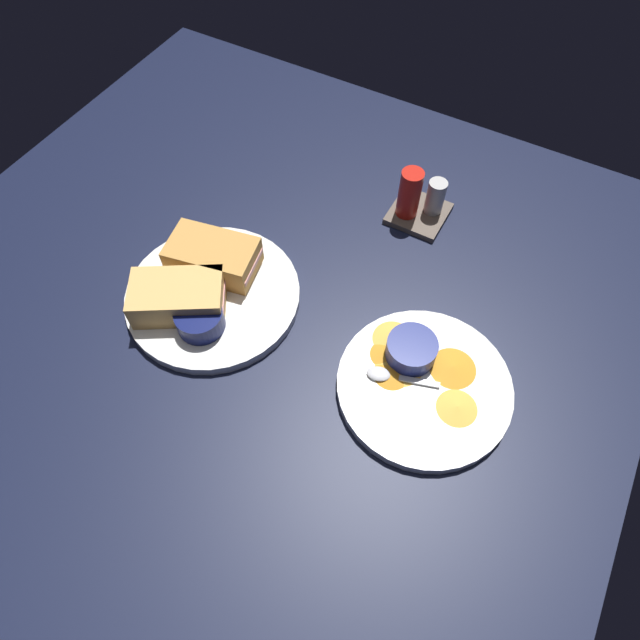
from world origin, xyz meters
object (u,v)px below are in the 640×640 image
plate_sandwich_main (213,296)px  ramekin_light_gravy (411,349)px  spoon_by_gravy_ramekin (388,376)px  condiment_caddy (418,201)px  spoon_by_dark_ramekin (210,293)px  ramekin_dark_sauce (200,319)px  plate_chips_companion (424,386)px  sandwich_half_near (213,256)px  sandwich_half_far (178,297)px

plate_sandwich_main → ramekin_light_gravy: bearing=8.4°
spoon_by_gravy_ramekin → condiment_caddy: size_ratio=1.04×
spoon_by_dark_ramekin → condiment_caddy: 36.60cm
ramekin_dark_sauce → ramekin_light_gravy: same height
plate_chips_companion → ramekin_light_gravy: ramekin_light_gravy is taller
plate_chips_companion → condiment_caddy: condiment_caddy is taller
spoon_by_dark_ramekin → ramekin_light_gravy: size_ratio=1.40×
ramekin_dark_sauce → spoon_by_dark_ramekin: (-2.12, 5.05, -1.41)cm
sandwich_half_near → condiment_caddy: (22.08, 26.05, -0.59)cm
sandwich_half_far → condiment_caddy: (22.19, 34.58, -0.59)cm
spoon_by_dark_ramekin → plate_chips_companion: bearing=3.3°
ramekin_dark_sauce → spoon_by_dark_ramekin: 5.66cm
ramekin_light_gravy → plate_sandwich_main: bearing=-171.6°
sandwich_half_near → sandwich_half_far: bearing=-90.8°
plate_sandwich_main → spoon_by_dark_ramekin: (-0.10, -0.42, 1.16)cm
sandwich_half_near → ramekin_dark_sauce: sandwich_half_near is taller
sandwich_half_far → ramekin_light_gravy: bearing=15.0°
sandwich_half_near → ramekin_dark_sauce: bearing=-65.6°
sandwich_half_near → ramekin_dark_sauce: size_ratio=2.10×
sandwich_half_far → spoon_by_gravy_ramekin: 31.63cm
sandwich_half_near → ramekin_dark_sauce: 10.74cm
condiment_caddy → sandwich_half_far: bearing=-122.7°
ramekin_dark_sauce → condiment_caddy: bearing=63.8°
sandwich_half_far → plate_chips_companion: (36.04, 5.73, -3.20)cm
spoon_by_dark_ramekin → spoon_by_gravy_ramekin: (28.86, 0.44, 0.00)cm
plate_sandwich_main → plate_chips_companion: (33.52, 1.50, 0.00)cm
ramekin_dark_sauce → sandwich_half_far: bearing=164.7°
plate_chips_companion → sandwich_half_near: bearing=175.5°
plate_sandwich_main → condiment_caddy: condiment_caddy is taller
spoon_by_gravy_ramekin → ramekin_dark_sauce: bearing=-168.4°
ramekin_dark_sauce → plate_chips_companion: (31.50, 6.97, -2.57)cm
ramekin_light_gravy → plate_chips_companion: bearing=-39.8°
plate_sandwich_main → sandwich_half_far: size_ratio=1.72×
spoon_by_dark_ramekin → condiment_caddy: size_ratio=1.02×
plate_chips_companion → condiment_caddy: 32.10cm
sandwich_half_far → spoon_by_dark_ramekin: (2.42, 3.81, -2.04)cm
ramekin_dark_sauce → spoon_by_dark_ramekin: bearing=112.8°
sandwich_half_far → ramekin_light_gravy: size_ratio=2.18×
plate_chips_companion → condiment_caddy: size_ratio=2.48×
plate_chips_companion → ramekin_light_gravy: size_ratio=3.41×
spoon_by_dark_ramekin → sandwich_half_far: bearing=-122.4°
spoon_by_dark_ramekin → spoon_by_gravy_ramekin: same height
ramekin_light_gravy → spoon_by_gravy_ramekin: bearing=-105.3°
plate_sandwich_main → sandwich_half_near: bearing=119.2°
plate_sandwich_main → ramekin_light_gravy: 30.41cm
plate_sandwich_main → condiment_caddy: 36.26cm
ramekin_dark_sauce → ramekin_light_gravy: (27.96, 9.92, -0.02)cm
condiment_caddy → ramekin_dark_sauce: bearing=-116.2°
spoon_by_gravy_ramekin → sandwich_half_far: bearing=-172.3°
sandwich_half_far → ramekin_light_gravy: (32.49, 8.68, -0.65)cm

